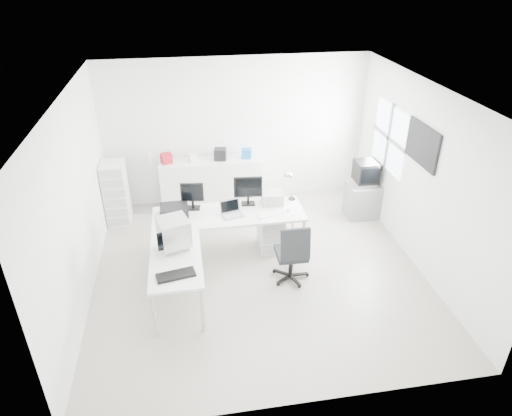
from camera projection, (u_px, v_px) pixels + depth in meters
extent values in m
cube|color=beige|center=(258.00, 269.00, 7.20)|extent=(5.00, 5.00, 0.01)
cube|color=white|center=(259.00, 93.00, 5.84)|extent=(5.00, 5.00, 0.01)
cube|color=silver|center=(236.00, 132.00, 8.67)|extent=(5.00, 0.02, 2.80)
cube|color=silver|center=(76.00, 204.00, 6.16)|extent=(0.02, 5.00, 2.80)
cube|color=silver|center=(421.00, 178.00, 6.87)|extent=(0.02, 5.00, 2.80)
cube|color=white|center=(271.00, 232.00, 7.61)|extent=(0.40, 0.50, 0.60)
cube|color=black|center=(174.00, 210.00, 7.18)|extent=(0.44, 0.35, 0.15)
cube|color=white|center=(271.00, 214.00, 7.21)|extent=(0.46, 0.28, 0.02)
sphere|color=white|center=(288.00, 210.00, 7.28)|extent=(0.06, 0.06, 0.06)
cube|color=#ACACAC|center=(272.00, 198.00, 7.50)|extent=(0.37, 0.32, 0.20)
cube|color=black|center=(176.00, 275.00, 5.83)|extent=(0.52, 0.29, 0.03)
cube|color=gray|center=(363.00, 200.00, 8.54)|extent=(0.59, 0.48, 0.64)
cube|color=white|center=(211.00, 183.00, 8.82)|extent=(1.92, 0.48, 0.96)
cube|color=#A91823|center=(166.00, 158.00, 8.43)|extent=(0.23, 0.22, 0.19)
cube|color=white|center=(194.00, 158.00, 8.51)|extent=(0.15, 0.14, 0.14)
cube|color=black|center=(220.00, 154.00, 8.56)|extent=(0.25, 0.24, 0.22)
cube|color=#1A63B6|center=(247.00, 154.00, 8.64)|extent=(0.21, 0.19, 0.18)
cylinder|color=white|center=(150.00, 158.00, 8.41)|extent=(0.07, 0.07, 0.22)
cube|color=white|center=(116.00, 193.00, 8.23)|extent=(0.41, 0.49, 1.17)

